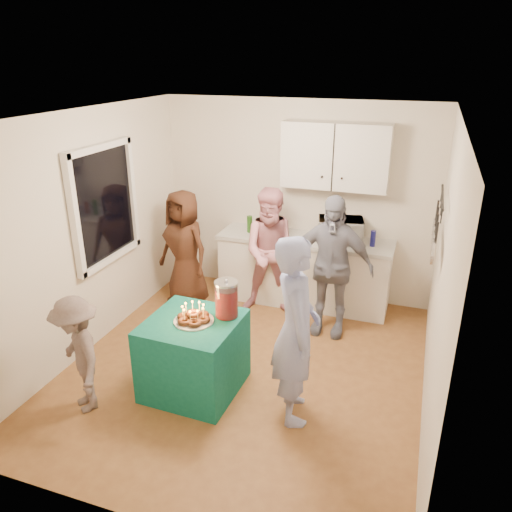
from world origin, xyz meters
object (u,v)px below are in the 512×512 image
(microwave, at_px, (340,230))
(punch_jar, at_px, (227,300))
(child_near_left, at_px, (78,355))
(woman_back_left, at_px, (184,248))
(counter, at_px, (304,272))
(party_table, at_px, (194,355))
(man_birthday, at_px, (296,331))
(woman_back_center, at_px, (273,252))
(woman_back_right, at_px, (330,266))

(microwave, bearing_deg, punch_jar, -122.51)
(child_near_left, bearing_deg, woman_back_left, 130.18)
(microwave, distance_m, child_near_left, 3.37)
(woman_back_left, bearing_deg, child_near_left, -71.20)
(counter, bearing_deg, party_table, -104.21)
(man_birthday, distance_m, woman_back_left, 2.58)
(counter, distance_m, woman_back_center, 0.61)
(punch_jar, xyz_separation_m, woman_back_center, (-0.03, 1.61, -0.12))
(punch_jar, bearing_deg, microwave, 69.97)
(counter, relative_size, microwave, 4.04)
(counter, xyz_separation_m, punch_jar, (-0.28, -1.98, 0.50))
(woman_back_left, relative_size, child_near_left, 1.35)
(man_birthday, bearing_deg, party_table, 66.86)
(man_birthday, relative_size, woman_back_center, 1.08)
(man_birthday, bearing_deg, woman_back_right, -20.81)
(microwave, xyz_separation_m, woman_back_left, (-1.91, -0.51, -0.29))
(party_table, bearing_deg, punch_jar, 36.39)
(microwave, xyz_separation_m, woman_back_right, (0.01, -0.65, -0.22))
(woman_back_left, height_order, woman_back_center, woman_back_center)
(party_table, bearing_deg, woman_back_right, 56.65)
(woman_back_right, height_order, child_near_left, woman_back_right)
(party_table, bearing_deg, woman_back_center, 82.48)
(man_birthday, bearing_deg, woman_back_center, 1.71)
(woman_back_right, bearing_deg, microwave, 91.85)
(counter, bearing_deg, woman_back_center, -130.48)
(man_birthday, relative_size, woman_back_right, 1.04)
(punch_jar, relative_size, woman_back_left, 0.22)
(punch_jar, xyz_separation_m, woman_back_left, (-1.19, 1.47, -0.16))
(microwave, distance_m, woman_back_left, 2.00)
(counter, relative_size, woman_back_right, 1.31)
(woman_back_left, bearing_deg, punch_jar, -33.68)
(punch_jar, distance_m, man_birthday, 0.78)
(man_birthday, bearing_deg, child_near_left, 85.60)
(party_table, xyz_separation_m, woman_back_left, (-0.92, 1.67, 0.39))
(punch_jar, relative_size, woman_back_center, 0.21)
(man_birthday, relative_size, child_near_left, 1.53)
(child_near_left, bearing_deg, counter, 101.76)
(woman_back_center, distance_m, woman_back_right, 0.82)
(microwave, distance_m, party_table, 2.49)
(woman_back_left, distance_m, child_near_left, 2.28)
(counter, bearing_deg, woman_back_left, -160.77)
(punch_jar, distance_m, woman_back_right, 1.53)
(microwave, relative_size, woman_back_center, 0.34)
(man_birthday, relative_size, woman_back_left, 1.14)
(microwave, xyz_separation_m, party_table, (-1.00, -2.18, -0.68))
(punch_jar, relative_size, child_near_left, 0.30)
(counter, relative_size, punch_jar, 6.47)
(party_table, bearing_deg, child_near_left, -145.07)
(party_table, distance_m, child_near_left, 1.06)
(punch_jar, bearing_deg, woman_back_right, 61.08)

